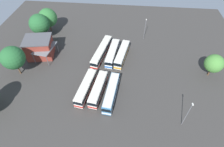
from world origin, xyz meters
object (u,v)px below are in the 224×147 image
tree_east_edge (13,58)px  maintenance_shelter (45,48)px  bus_row1_slot2 (111,93)px  depot_building (39,47)px  bus_row0_slot0 (102,51)px  bus_row1_slot1 (98,89)px  bus_row1_slot0 (86,87)px  bus_row0_slot2 (122,54)px  bus_row0_slot1 (113,53)px  tree_south_edge (48,18)px  lamp_post_mid_lot (187,114)px  tree_west_edge (39,24)px  tree_northwest (214,64)px  lamp_post_far_corner (145,28)px

tree_east_edge → maintenance_shelter: bearing=144.7°
bus_row1_slot2 → depot_building: depot_building is taller
bus_row0_slot0 → bus_row1_slot1: bearing=4.6°
bus_row1_slot0 → depot_building: (-14.19, -18.46, 1.57)m
bus_row0_slot2 → bus_row1_slot2: bearing=-6.7°
bus_row1_slot1 → bus_row0_slot1: bearing=171.4°
bus_row1_slot2 → tree_south_edge: size_ratio=1.37×
bus_row0_slot0 → tree_south_edge: tree_south_edge is taller
bus_row1_slot0 → lamp_post_mid_lot: bearing=72.8°
tree_west_edge → bus_row0_slot0: bearing=71.7°
bus_row1_slot0 → tree_northwest: 37.51m
bus_row1_slot2 → tree_northwest: 31.08m
bus_row1_slot1 → maintenance_shelter: 23.80m
bus_row0_slot0 → maintenance_shelter: bearing=-80.8°
maintenance_shelter → lamp_post_far_corner: lamp_post_far_corner is taller
lamp_post_mid_lot → tree_south_edge: 58.85m
bus_row1_slot1 → depot_building: size_ratio=1.19×
bus_row1_slot0 → lamp_post_mid_lot: lamp_post_mid_lot is taller
bus_row1_slot2 → lamp_post_mid_lot: 19.35m
bus_row0_slot2 → tree_south_edge: 33.01m
tree_west_edge → tree_east_edge: bearing=-1.1°
depot_building → bus_row1_slot1: bearing=56.8°
bus_row1_slot0 → tree_west_edge: tree_west_edge is taller
lamp_post_far_corner → tree_west_edge: 38.31m
bus_row0_slot2 → bus_row1_slot1: size_ratio=1.06×
bus_row0_slot2 → tree_northwest: size_ratio=1.64×
bus_row1_slot0 → tree_south_edge: 36.11m
maintenance_shelter → tree_south_edge: tree_south_edge is taller
tree_south_edge → tree_west_edge: size_ratio=0.94×
bus_row0_slot2 → tree_northwest: (5.18, 26.92, 3.05)m
lamp_post_mid_lot → tree_east_edge: size_ratio=0.89×
bus_row0_slot1 → lamp_post_mid_lot: bearing=39.5°
tree_east_edge → lamp_post_mid_lot: bearing=74.8°
bus_row1_slot1 → lamp_post_mid_lot: 23.09m
maintenance_shelter → tree_northwest: size_ratio=1.12×
bus_row0_slot2 → lamp_post_far_corner: size_ratio=1.51×
tree_northwest → bus_row1_slot2: bearing=-68.8°
tree_south_edge → bus_row1_slot1: bearing=39.0°
bus_row1_slot0 → lamp_post_mid_lot: size_ratio=1.39×
bus_row1_slot1 → tree_east_edge: tree_east_edge is taller
bus_row0_slot1 → tree_west_edge: bearing=-107.0°
bus_row0_slot2 → lamp_post_mid_lot: (23.05, 16.00, 2.99)m
bus_row0_slot1 → lamp_post_far_corner: bearing=138.0°
lamp_post_far_corner → depot_building: bearing=-69.2°
bus_row1_slot2 → tree_west_edge: 38.29m
depot_building → tree_northwest: (4.07, 54.46, 1.48)m
lamp_post_far_corner → tree_south_edge: (-1.98, -37.10, 1.15)m
bus_row0_slot1 → lamp_post_mid_lot: lamp_post_mid_lot is taller
tree_east_edge → tree_northwest: size_ratio=1.30×
tree_northwest → lamp_post_mid_lot: bearing=-31.4°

